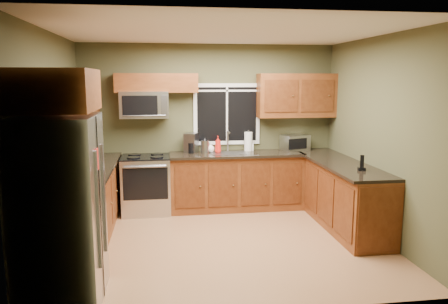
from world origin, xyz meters
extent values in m
plane|color=#966742|center=(0.00, 0.00, 0.00)|extent=(4.20, 4.20, 0.00)
plane|color=white|center=(0.00, 0.00, 2.70)|extent=(4.20, 4.20, 0.00)
plane|color=#45462A|center=(0.00, 1.80, 1.35)|extent=(4.20, 0.00, 4.20)
plane|color=#45462A|center=(0.00, -1.80, 1.35)|extent=(4.20, 0.00, 4.20)
plane|color=#45462A|center=(-2.10, 0.00, 1.35)|extent=(0.00, 3.60, 3.60)
plane|color=#45462A|center=(2.10, 0.00, 1.35)|extent=(0.00, 3.60, 3.60)
cube|color=white|center=(0.30, 1.79, 1.55)|extent=(1.12, 0.03, 1.02)
cube|color=black|center=(0.30, 1.78, 1.55)|extent=(1.00, 0.01, 0.90)
cube|color=white|center=(0.30, 1.77, 1.55)|extent=(0.03, 0.01, 0.90)
cube|color=white|center=(0.30, 1.77, 1.94)|extent=(1.00, 0.01, 0.03)
cube|color=#653114|center=(-1.80, 0.48, 0.45)|extent=(0.60, 2.65, 0.90)
cube|color=black|center=(-1.78, 0.48, 0.92)|extent=(0.65, 2.65, 0.04)
cube|color=#653114|center=(0.42, 1.50, 0.45)|extent=(2.17, 0.60, 0.90)
cube|color=black|center=(0.42, 1.48, 0.92)|extent=(2.17, 0.65, 0.04)
cube|color=#653114|center=(1.80, 0.55, 0.45)|extent=(0.60, 2.50, 0.90)
cube|color=#51250E|center=(1.80, -0.71, 0.45)|extent=(0.56, 0.02, 0.82)
cube|color=black|center=(1.78, 0.55, 0.92)|extent=(0.65, 2.50, 0.04)
cube|color=#653114|center=(-1.94, 0.48, 1.86)|extent=(0.33, 2.65, 0.72)
cube|color=#653114|center=(-0.85, 1.64, 2.07)|extent=(1.30, 0.33, 0.30)
cube|color=#653114|center=(1.45, 1.64, 1.86)|extent=(1.30, 0.33, 0.72)
cube|color=#653114|center=(-1.74, -1.30, 2.03)|extent=(0.72, 0.90, 0.38)
cube|color=#B7B7BC|center=(-1.74, -1.30, 0.90)|extent=(0.72, 0.90, 1.80)
cube|color=slate|center=(-1.37, -1.50, 0.95)|extent=(0.03, 0.04, 1.10)
cube|color=slate|center=(-1.37, -1.10, 0.95)|extent=(0.03, 0.04, 1.10)
cube|color=black|center=(-1.38, -1.30, 0.90)|extent=(0.01, 0.02, 1.78)
cube|color=red|center=(-1.37, -1.40, 1.40)|extent=(0.01, 0.14, 0.20)
cube|color=#B7B7BC|center=(-1.05, 1.48, 0.45)|extent=(0.76, 0.65, 0.90)
cube|color=black|center=(-1.05, 1.48, 0.91)|extent=(0.76, 0.64, 0.03)
cube|color=black|center=(-1.05, 1.15, 0.55)|extent=(0.68, 0.02, 0.50)
cylinder|color=slate|center=(-1.05, 1.12, 0.82)|extent=(0.64, 0.04, 0.04)
cylinder|color=black|center=(-1.23, 1.33, 0.93)|extent=(0.20, 0.20, 0.01)
cylinder|color=black|center=(-0.87, 1.33, 0.93)|extent=(0.20, 0.20, 0.01)
cylinder|color=black|center=(-1.23, 1.61, 0.93)|extent=(0.20, 0.20, 0.01)
cylinder|color=black|center=(-0.87, 1.61, 0.93)|extent=(0.20, 0.20, 0.01)
cube|color=#B7B7BC|center=(-1.05, 1.61, 1.73)|extent=(0.76, 0.38, 0.42)
cube|color=black|center=(-1.11, 1.42, 1.73)|extent=(0.54, 0.01, 0.30)
cube|color=slate|center=(-0.74, 1.42, 1.73)|extent=(0.10, 0.01, 0.30)
cylinder|color=slate|center=(-1.05, 1.40, 1.57)|extent=(0.66, 0.02, 0.02)
cube|color=slate|center=(0.30, 1.48, 0.94)|extent=(0.60, 0.42, 0.02)
cylinder|color=#B7B7BC|center=(0.30, 1.68, 1.11)|extent=(0.03, 0.03, 0.34)
cylinder|color=#B7B7BC|center=(0.30, 1.60, 1.27)|extent=(0.03, 0.18, 0.03)
cube|color=#B7B7BC|center=(1.44, 1.62, 1.07)|extent=(0.50, 0.43, 0.26)
cube|color=black|center=(1.44, 1.46, 1.07)|extent=(0.34, 0.13, 0.18)
cube|color=slate|center=(-0.31, 1.65, 1.10)|extent=(0.26, 0.29, 0.32)
cylinder|color=black|center=(-0.31, 1.56, 1.02)|extent=(0.15, 0.15, 0.17)
cylinder|color=#B7B7BC|center=(-0.10, 1.55, 1.04)|extent=(0.15, 0.15, 0.20)
cone|color=black|center=(-0.10, 1.55, 1.16)|extent=(0.10, 0.10, 0.06)
cylinder|color=white|center=(0.65, 1.68, 1.10)|extent=(0.13, 0.13, 0.31)
cylinder|color=slate|center=(0.65, 1.68, 1.26)|extent=(0.02, 0.02, 0.04)
imported|color=red|center=(0.12, 1.56, 1.08)|extent=(0.12, 0.12, 0.27)
imported|color=white|center=(0.70, 1.70, 1.03)|extent=(0.08, 0.08, 0.17)
imported|color=white|center=(0.00, 1.60, 1.02)|extent=(0.14, 0.14, 0.17)
cube|color=black|center=(1.82, -0.12, 0.96)|extent=(0.11, 0.11, 0.04)
cube|color=black|center=(1.82, -0.12, 1.06)|extent=(0.05, 0.04, 0.16)
camera|label=1|loc=(-0.77, -5.44, 2.13)|focal=35.00mm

